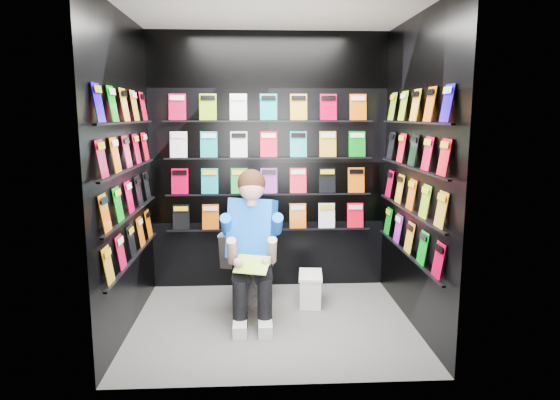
{
  "coord_description": "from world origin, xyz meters",
  "views": [
    {
      "loc": [
        -0.15,
        -4.07,
        1.78
      ],
      "look_at": [
        0.07,
        0.15,
        1.06
      ],
      "focal_mm": 32.0,
      "sensor_mm": 36.0,
      "label": 1
    }
  ],
  "objects": [
    {
      "name": "wall_right",
      "position": [
        1.2,
        0.0,
        1.3
      ],
      "size": [
        0.04,
        2.0,
        2.6
      ],
      "primitive_type": "cube",
      "color": "black",
      "rests_on": "floor"
    },
    {
      "name": "wall_back",
      "position": [
        0.0,
        1.0,
        1.3
      ],
      "size": [
        2.4,
        0.04,
        2.6
      ],
      "primitive_type": "cube",
      "color": "black",
      "rests_on": "floor"
    },
    {
      "name": "longbox",
      "position": [
        0.38,
        0.44,
        0.13
      ],
      "size": [
        0.23,
        0.38,
        0.27
      ],
      "primitive_type": "cube",
      "rotation": [
        0.0,
        0.0,
        -0.11
      ],
      "color": "white",
      "rests_on": "floor"
    },
    {
      "name": "held_comic",
      "position": [
        -0.17,
        -0.16,
        0.58
      ],
      "size": [
        0.31,
        0.24,
        0.12
      ],
      "primitive_type": "cube",
      "rotation": [
        -0.96,
        0.0,
        -0.31
      ],
      "color": "green",
      "rests_on": "reader"
    },
    {
      "name": "comics_left",
      "position": [
        -1.17,
        0.0,
        1.31
      ],
      "size": [
        0.06,
        1.7,
        1.37
      ],
      "primitive_type": null,
      "color": "#F40522",
      "rests_on": "wall_left"
    },
    {
      "name": "wall_front",
      "position": [
        0.0,
        -1.0,
        1.3
      ],
      "size": [
        2.4,
        0.04,
        2.6
      ],
      "primitive_type": "cube",
      "color": "black",
      "rests_on": "floor"
    },
    {
      "name": "reader",
      "position": [
        -0.17,
        0.19,
        0.78
      ],
      "size": [
        0.75,
        0.91,
        1.45
      ],
      "primitive_type": null,
      "rotation": [
        0.0,
        0.0,
        -0.31
      ],
      "color": "blue",
      "rests_on": "toilet"
    },
    {
      "name": "longbox_lid",
      "position": [
        0.38,
        0.44,
        0.28
      ],
      "size": [
        0.25,
        0.4,
        0.03
      ],
      "primitive_type": "cube",
      "rotation": [
        0.0,
        0.0,
        -0.11
      ],
      "color": "white",
      "rests_on": "longbox"
    },
    {
      "name": "comics_right",
      "position": [
        1.17,
        0.0,
        1.31
      ],
      "size": [
        0.06,
        1.7,
        1.37
      ],
      "primitive_type": null,
      "color": "#F40522",
      "rests_on": "wall_right"
    },
    {
      "name": "toilet",
      "position": [
        -0.17,
        0.57,
        0.37
      ],
      "size": [
        0.63,
        0.84,
        0.73
      ],
      "primitive_type": "imported",
      "rotation": [
        0.0,
        0.0,
        2.83
      ],
      "color": "white",
      "rests_on": "floor"
    },
    {
      "name": "comics_back",
      "position": [
        0.0,
        0.97,
        1.31
      ],
      "size": [
        2.1,
        0.06,
        1.37
      ],
      "primitive_type": null,
      "color": "#F40522",
      "rests_on": "wall_back"
    },
    {
      "name": "floor",
      "position": [
        0.0,
        0.0,
        0.0
      ],
      "size": [
        2.4,
        2.4,
        0.0
      ],
      "primitive_type": "plane",
      "color": "#62625F",
      "rests_on": "ground"
    },
    {
      "name": "wall_left",
      "position": [
        -1.2,
        0.0,
        1.3
      ],
      "size": [
        0.04,
        2.0,
        2.6
      ],
      "primitive_type": "cube",
      "color": "black",
      "rests_on": "floor"
    },
    {
      "name": "ceiling",
      "position": [
        0.0,
        0.0,
        2.6
      ],
      "size": [
        2.4,
        2.4,
        0.0
      ],
      "primitive_type": "plane",
      "color": "white",
      "rests_on": "floor"
    }
  ]
}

